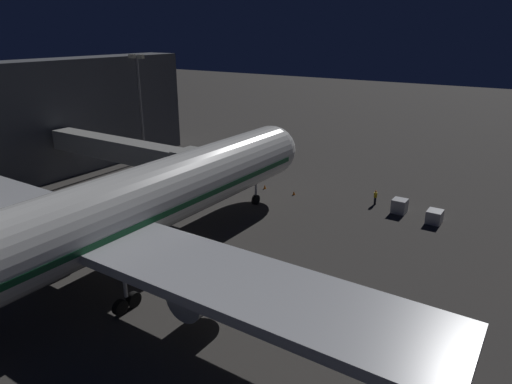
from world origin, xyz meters
name	(u,v)px	position (x,y,z in m)	size (l,w,h in m)	color
ground_plane	(165,254)	(0.00, 0.00, 0.00)	(320.00, 320.00, 0.00)	#383533
airliner_at_gate	(81,227)	(0.00, 8.43, 5.88)	(55.02, 61.94, 20.20)	silver
jet_bridge	(134,153)	(13.24, -8.93, 5.98)	(25.01, 3.40, 7.51)	#9E9E99
apron_floodlight_mast	(140,101)	(25.50, -21.84, 9.64)	(2.90, 0.50, 16.46)	#59595E
baggage_container_near_belt	(434,217)	(-19.33, -21.59, 0.71)	(1.56, 1.81, 1.42)	#B7BABF
baggage_container_mid_row	(399,206)	(-15.23, -22.44, 0.80)	(1.58, 1.61, 1.61)	#B7BABF
ground_crew_under_port_wing	(375,197)	(-12.00, -23.44, 0.99)	(0.40, 0.40, 1.79)	black
traffic_cone_nose_port	(294,193)	(-2.20, -21.01, 0.28)	(0.36, 0.36, 0.55)	orange
traffic_cone_nose_starboard	(265,187)	(2.20, -21.01, 0.28)	(0.36, 0.36, 0.55)	orange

